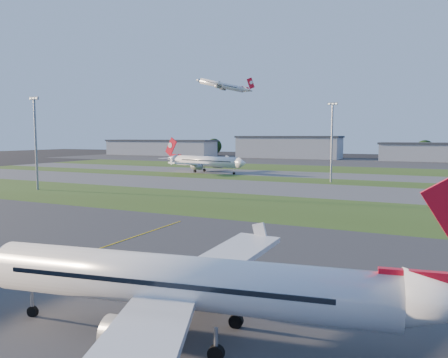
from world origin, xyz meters
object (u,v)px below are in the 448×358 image
Objects in this scene: light_mast_west at (36,137)px; light_mast_centre at (332,137)px; airliner_taxiing at (206,162)px; airliner_parked at (185,284)px.

light_mast_west and light_mast_centre have the same top height.
airliner_taxiing is at bearing 163.49° from light_mast_centre.
light_mast_centre is (54.92, -16.27, 10.27)m from airliner_taxiing.
airliner_taxiing is 1.58× the size of light_mast_west.
light_mast_west is at bearing 134.87° from airliner_parked.
airliner_taxiing is at bearing 107.93° from airliner_parked.
airliner_parked is at bearing 131.56° from airliner_taxiing.
airliner_parked is 1.47× the size of light_mast_centre.
airliner_taxiing is (-68.48, 132.31, 0.38)m from airliner_parked.
airliner_taxiing is 1.58× the size of light_mast_centre.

